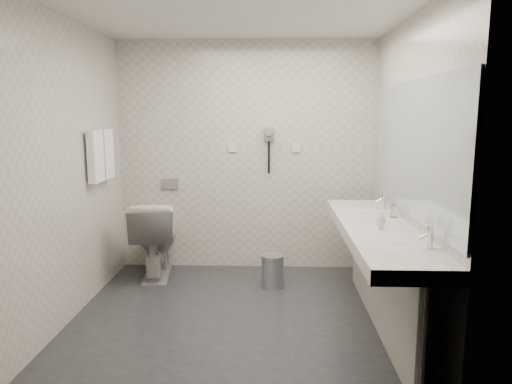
{
  "coord_description": "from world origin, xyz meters",
  "views": [
    {
      "loc": [
        0.3,
        -3.86,
        1.72
      ],
      "look_at": [
        0.15,
        0.15,
        1.05
      ],
      "focal_mm": 33.04,
      "sensor_mm": 36.0,
      "label": 1
    }
  ],
  "objects": [
    {
      "name": "floor",
      "position": [
        0.0,
        0.0,
        0.0
      ],
      "size": [
        2.8,
        2.8,
        0.0
      ],
      "primitive_type": "plane",
      "color": "#27262B",
      "rests_on": "ground"
    },
    {
      "name": "ceiling",
      "position": [
        0.0,
        0.0,
        2.5
      ],
      "size": [
        2.8,
        2.8,
        0.0
      ],
      "primitive_type": "plane",
      "rotation": [
        3.14,
        0.0,
        0.0
      ],
      "color": "silver",
      "rests_on": "wall_back"
    },
    {
      "name": "wall_back",
      "position": [
        0.0,
        1.3,
        1.25
      ],
      "size": [
        2.8,
        0.0,
        2.8
      ],
      "primitive_type": "plane",
      "rotation": [
        1.57,
        0.0,
        0.0
      ],
      "color": "beige",
      "rests_on": "floor"
    },
    {
      "name": "wall_front",
      "position": [
        0.0,
        -1.3,
        1.25
      ],
      "size": [
        2.8,
        0.0,
        2.8
      ],
      "primitive_type": "plane",
      "rotation": [
        -1.57,
        0.0,
        0.0
      ],
      "color": "beige",
      "rests_on": "floor"
    },
    {
      "name": "wall_left",
      "position": [
        -1.4,
        0.0,
        1.25
      ],
      "size": [
        0.0,
        2.6,
        2.6
      ],
      "primitive_type": "plane",
      "rotation": [
        1.57,
        0.0,
        1.57
      ],
      "color": "beige",
      "rests_on": "floor"
    },
    {
      "name": "wall_right",
      "position": [
        1.4,
        0.0,
        1.25
      ],
      "size": [
        0.0,
        2.6,
        2.6
      ],
      "primitive_type": "plane",
      "rotation": [
        1.57,
        0.0,
        -1.57
      ],
      "color": "beige",
      "rests_on": "floor"
    },
    {
      "name": "vanity_counter",
      "position": [
        1.12,
        -0.2,
        0.8
      ],
      "size": [
        0.55,
        2.2,
        0.1
      ],
      "primitive_type": "cube",
      "color": "silver",
      "rests_on": "floor"
    },
    {
      "name": "vanity_panel",
      "position": [
        1.15,
        -0.2,
        0.38
      ],
      "size": [
        0.03,
        2.15,
        0.75
      ],
      "primitive_type": "cube",
      "color": "#9C9B93",
      "rests_on": "floor"
    },
    {
      "name": "vanity_post_near",
      "position": [
        1.18,
        -1.24,
        0.38
      ],
      "size": [
        0.06,
        0.06,
        0.75
      ],
      "primitive_type": "cylinder",
      "color": "silver",
      "rests_on": "floor"
    },
    {
      "name": "vanity_post_far",
      "position": [
        1.18,
        0.84,
        0.38
      ],
      "size": [
        0.06,
        0.06,
        0.75
      ],
      "primitive_type": "cylinder",
      "color": "silver",
      "rests_on": "floor"
    },
    {
      "name": "mirror",
      "position": [
        1.39,
        -0.2,
        1.45
      ],
      "size": [
        0.02,
        2.2,
        1.05
      ],
      "primitive_type": "cube",
      "color": "#B2BCC6",
      "rests_on": "wall_right"
    },
    {
      "name": "basin_near",
      "position": [
        1.12,
        -0.85,
        0.83
      ],
      "size": [
        0.4,
        0.31,
        0.05
      ],
      "primitive_type": "ellipsoid",
      "color": "silver",
      "rests_on": "vanity_counter"
    },
    {
      "name": "basin_far",
      "position": [
        1.12,
        0.45,
        0.83
      ],
      "size": [
        0.4,
        0.31,
        0.05
      ],
      "primitive_type": "ellipsoid",
      "color": "silver",
      "rests_on": "vanity_counter"
    },
    {
      "name": "faucet_near",
      "position": [
        1.32,
        -0.85,
        0.92
      ],
      "size": [
        0.04,
        0.04,
        0.15
      ],
      "primitive_type": "cylinder",
      "color": "silver",
      "rests_on": "vanity_counter"
    },
    {
      "name": "faucet_far",
      "position": [
        1.32,
        0.45,
        0.92
      ],
      "size": [
        0.04,
        0.04,
        0.15
      ],
      "primitive_type": "cylinder",
      "color": "silver",
      "rests_on": "vanity_counter"
    },
    {
      "name": "soap_bottle_a",
      "position": [
        1.14,
        -0.22,
        0.9
      ],
      "size": [
        0.06,
        0.06,
        0.11
      ],
      "primitive_type": "imported",
      "rotation": [
        0.0,
        0.0,
        0.34
      ],
      "color": "silver",
      "rests_on": "vanity_counter"
    },
    {
      "name": "soap_bottle_b",
      "position": [
        1.18,
        -0.1,
        0.89
      ],
      "size": [
        0.08,
        0.08,
        0.09
      ],
      "primitive_type": "imported",
      "rotation": [
        0.0,
        0.0,
        -0.25
      ],
      "color": "silver",
      "rests_on": "vanity_counter"
    },
    {
      "name": "soap_bottle_c",
      "position": [
        1.11,
        -0.35,
        0.91
      ],
      "size": [
        0.05,
        0.05,
        0.12
      ],
      "primitive_type": "imported",
      "rotation": [
        0.0,
        0.0,
        -0.04
      ],
      "color": "silver",
      "rests_on": "vanity_counter"
    },
    {
      "name": "glass_left",
      "position": [
        1.33,
        0.1,
        0.9
      ],
      "size": [
        0.06,
        0.06,
        0.1
      ],
      "primitive_type": "cylinder",
      "rotation": [
        0.0,
        0.0,
        -0.08
      ],
      "color": "silver",
      "rests_on": "vanity_counter"
    },
    {
      "name": "toilet",
      "position": [
        -0.96,
        0.95,
        0.41
      ],
      "size": [
        0.55,
        0.86,
        0.82
      ],
      "primitive_type": "imported",
      "rotation": [
        0.0,
        0.0,
        3.26
      ],
      "color": "silver",
      "rests_on": "floor"
    },
    {
      "name": "flush_plate",
      "position": [
        -0.85,
        1.29,
        0.95
      ],
      "size": [
        0.18,
        0.02,
        0.12
      ],
      "primitive_type": "cube",
      "color": "#B2B5BA",
      "rests_on": "wall_back"
    },
    {
      "name": "pedal_bin",
      "position": [
        0.3,
        0.66,
        0.16
      ],
      "size": [
        0.28,
        0.28,
        0.31
      ],
      "primitive_type": "cylinder",
      "rotation": [
        0.0,
        0.0,
        0.27
      ],
      "color": "#B2B5BA",
      "rests_on": "floor"
    },
    {
      "name": "bin_lid",
      "position": [
        0.3,
        0.66,
        0.32
      ],
      "size": [
        0.22,
        0.22,
        0.02
      ],
      "primitive_type": "cylinder",
      "color": "#B2B5BA",
      "rests_on": "pedal_bin"
    },
    {
      "name": "towel_rail",
      "position": [
        -1.35,
        0.55,
        1.55
      ],
      "size": [
        0.02,
        0.62,
        0.02
      ],
      "primitive_type": "cylinder",
      "rotation": [
        1.57,
        0.0,
        0.0
      ],
      "color": "silver",
      "rests_on": "wall_left"
    },
    {
      "name": "towel_near",
      "position": [
        -1.34,
        0.41,
        1.33
      ],
      "size": [
        0.07,
        0.24,
        0.48
      ],
      "primitive_type": "cube",
      "color": "white",
      "rests_on": "towel_rail"
    },
    {
      "name": "towel_far",
      "position": [
        -1.34,
        0.69,
        1.33
      ],
      "size": [
        0.07,
        0.24,
        0.48
      ],
      "primitive_type": "cube",
      "color": "white",
      "rests_on": "towel_rail"
    },
    {
      "name": "dryer_cradle",
      "position": [
        0.25,
        1.27,
        1.5
      ],
      "size": [
        0.1,
        0.04,
        0.14
      ],
      "primitive_type": "cube",
      "color": "gray",
      "rests_on": "wall_back"
    },
    {
      "name": "dryer_barrel",
      "position": [
        0.25,
        1.2,
        1.53
      ],
      "size": [
        0.08,
        0.14,
        0.08
      ],
      "primitive_type": "cylinder",
      "rotation": [
        1.57,
        0.0,
        0.0
      ],
      "color": "gray",
      "rests_on": "dryer_cradle"
    },
    {
      "name": "dryer_cord",
      "position": [
        0.25,
        1.26,
        1.25
      ],
      "size": [
        0.02,
        0.02,
        0.35
      ],
      "primitive_type": "cylinder",
      "color": "black",
      "rests_on": "dryer_cradle"
    },
    {
      "name": "switch_plate_a",
      "position": [
        -0.15,
        1.29,
        1.35
      ],
      "size": [
        0.09,
        0.02,
        0.09
      ],
      "primitive_type": "cube",
      "color": "silver",
      "rests_on": "wall_back"
    },
    {
      "name": "switch_plate_b",
      "position": [
        0.55,
        1.29,
        1.35
      ],
      "size": [
        0.09,
        0.02,
        0.09
      ],
      "primitive_type": "cube",
      "color": "silver",
      "rests_on": "wall_back"
    }
  ]
}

